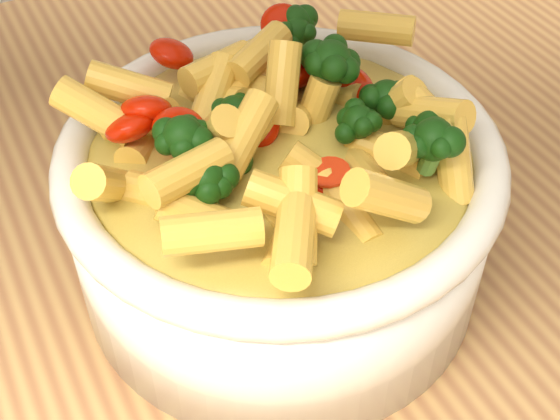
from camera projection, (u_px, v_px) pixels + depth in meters
name	position (u px, v px, depth m)	size (l,w,h in m)	color
table	(292.00, 365.00, 0.54)	(1.20, 0.80, 0.90)	tan
serving_bowl	(280.00, 208.00, 0.44)	(0.24, 0.24, 0.10)	white
pasta_salad	(280.00, 118.00, 0.39)	(0.19, 0.19, 0.04)	#FBBA4F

